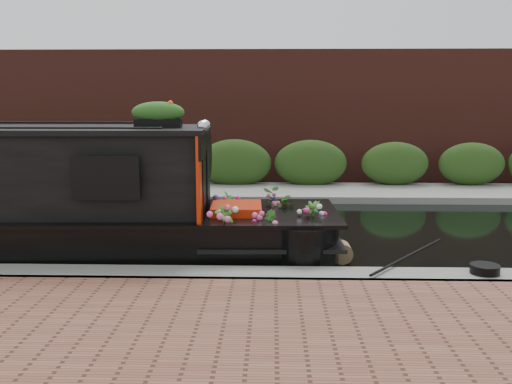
{
  "coord_description": "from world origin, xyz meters",
  "views": [
    {
      "loc": [
        1.06,
        -10.78,
        2.64
      ],
      "look_at": [
        0.76,
        -0.6,
        0.9
      ],
      "focal_mm": 40.0,
      "sensor_mm": 36.0,
      "label": 1
    }
  ],
  "objects": [
    {
      "name": "far_bank_path",
      "position": [
        0.0,
        4.2,
        0.0
      ],
      "size": [
        40.0,
        2.4,
        0.34
      ],
      "primitive_type": "cube",
      "color": "gray",
      "rests_on": "ground"
    },
    {
      "name": "far_brick_wall",
      "position": [
        0.0,
        7.2,
        0.0
      ],
      "size": [
        40.0,
        1.0,
        8.0
      ],
      "primitive_type": "cube",
      "color": "#56251D",
      "rests_on": "ground"
    },
    {
      "name": "ground",
      "position": [
        0.0,
        0.0,
        0.0
      ],
      "size": [
        80.0,
        80.0,
        0.0
      ],
      "primitive_type": "plane",
      "color": "black",
      "rests_on": "ground"
    },
    {
      "name": "rope_fender",
      "position": [
        2.17,
        -1.93,
        0.16
      ],
      "size": [
        0.33,
        0.33,
        0.33
      ],
      "primitive_type": "cylinder",
      "rotation": [
        1.57,
        0.0,
        0.0
      ],
      "color": "olive",
      "rests_on": "ground"
    },
    {
      "name": "near_bank_coping",
      "position": [
        0.0,
        -3.3,
        0.0
      ],
      "size": [
        40.0,
        0.6,
        0.5
      ],
      "primitive_type": "cube",
      "color": "slate",
      "rests_on": "ground"
    },
    {
      "name": "coiled_mooring_rope",
      "position": [
        3.95,
        -3.25,
        0.31
      ],
      "size": [
        0.39,
        0.39,
        0.12
      ],
      "primitive_type": "cylinder",
      "color": "black",
      "rests_on": "near_bank_coping"
    },
    {
      "name": "far_hedge",
      "position": [
        0.0,
        5.1,
        0.0
      ],
      "size": [
        40.0,
        1.1,
        2.8
      ],
      "primitive_type": "cube",
      "color": "#264416",
      "rests_on": "ground"
    }
  ]
}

